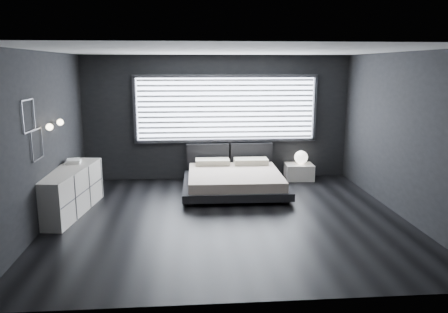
{
  "coord_description": "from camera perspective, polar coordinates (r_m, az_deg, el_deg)",
  "views": [
    {
      "loc": [
        -0.65,
        -7.1,
        2.57
      ],
      "look_at": [
        0.0,
        0.85,
        0.9
      ],
      "focal_mm": 35.0,
      "sensor_mm": 36.0,
      "label": 1
    }
  ],
  "objects": [
    {
      "name": "window",
      "position": [
        9.88,
        0.29,
        6.24
      ],
      "size": [
        4.14,
        0.09,
        1.52
      ],
      "color": "white",
      "rests_on": "ground"
    },
    {
      "name": "bed",
      "position": [
        9.05,
        1.35,
        -3.04
      ],
      "size": [
        2.13,
        2.04,
        0.54
      ],
      "color": "black",
      "rests_on": "ground"
    },
    {
      "name": "orb_lamp",
      "position": [
        10.1,
        10.03,
        -0.1
      ],
      "size": [
        0.3,
        0.3,
        0.3
      ],
      "primitive_type": "sphere",
      "color": "white",
      "rests_on": "nightstand"
    },
    {
      "name": "wall_art_upper",
      "position": [
        6.99,
        -24.16,
        4.88
      ],
      "size": [
        0.01,
        0.48,
        0.48
      ],
      "color": "#47474C",
      "rests_on": "ground"
    },
    {
      "name": "sconce_far",
      "position": [
        8.13,
        -20.64,
        4.21
      ],
      "size": [
        0.18,
        0.11,
        0.11
      ],
      "color": "silver",
      "rests_on": "ground"
    },
    {
      "name": "room",
      "position": [
        7.23,
        0.55,
        2.5
      ],
      "size": [
        6.04,
        6.0,
        2.8
      ],
      "color": "black",
      "rests_on": "ground"
    },
    {
      "name": "headboard",
      "position": [
        9.99,
        0.73,
        0.27
      ],
      "size": [
        1.96,
        0.16,
        0.52
      ],
      "color": "black",
      "rests_on": "ground"
    },
    {
      "name": "wall_art_lower",
      "position": [
        7.29,
        -23.21,
        1.46
      ],
      "size": [
        0.01,
        0.48,
        0.48
      ],
      "color": "#47474C",
      "rests_on": "ground"
    },
    {
      "name": "nightstand",
      "position": [
        10.15,
        9.76,
        -1.97
      ],
      "size": [
        0.65,
        0.55,
        0.36
      ],
      "primitive_type": "cube",
      "rotation": [
        0.0,
        0.0,
        -0.05
      ],
      "color": "silver",
      "rests_on": "ground"
    },
    {
      "name": "book_stack",
      "position": [
        8.58,
        -19.09,
        -0.58
      ],
      "size": [
        0.31,
        0.39,
        0.07
      ],
      "color": "white",
      "rests_on": "dresser"
    },
    {
      "name": "sconce_near",
      "position": [
        7.56,
        -21.86,
        3.6
      ],
      "size": [
        0.18,
        0.11,
        0.11
      ],
      "color": "silver",
      "rests_on": "ground"
    },
    {
      "name": "dresser",
      "position": [
        8.19,
        -19.6,
        -4.29
      ],
      "size": [
        0.83,
        2.03,
        0.79
      ],
      "color": "silver",
      "rests_on": "ground"
    }
  ]
}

